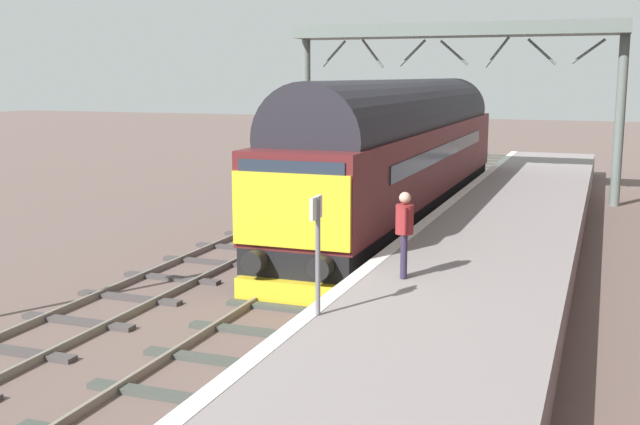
{
  "coord_description": "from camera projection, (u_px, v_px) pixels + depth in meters",
  "views": [
    {
      "loc": [
        6.1,
        -18.26,
        4.8
      ],
      "look_at": [
        0.2,
        -2.27,
        1.79
      ],
      "focal_mm": 43.69,
      "sensor_mm": 36.0,
      "label": 1
    }
  ],
  "objects": [
    {
      "name": "diesel_locomotive",
      "position": [
        403.0,
        149.0,
        24.8
      ],
      "size": [
        2.74,
        19.21,
        4.68
      ],
      "color": "black",
      "rests_on": "ground"
    },
    {
      "name": "overhead_footbridge",
      "position": [
        454.0,
        40.0,
        30.07
      ],
      "size": [
        12.72,
        2.0,
        6.77
      ],
      "color": "slate",
      "rests_on": "ground"
    },
    {
      "name": "track_adjacent_west",
      "position": [
        223.0,
        254.0,
        20.94
      ],
      "size": [
        2.5,
        60.0,
        0.15
      ],
      "color": "slate",
      "rests_on": "ground"
    },
    {
      "name": "platform_number_sign",
      "position": [
        317.0,
        237.0,
        12.3
      ],
      "size": [
        0.1,
        0.44,
        1.92
      ],
      "color": "slate",
      "rests_on": "station_platform"
    },
    {
      "name": "station_platform",
      "position": [
        487.0,
        259.0,
        18.47
      ],
      "size": [
        4.0,
        44.0,
        1.01
      ],
      "color": "gray",
      "rests_on": "ground"
    },
    {
      "name": "waiting_passenger",
      "position": [
        404.0,
        226.0,
        14.67
      ],
      "size": [
        0.41,
        0.5,
        1.64
      ],
      "rotation": [
        0.0,
        0.0,
        1.8
      ],
      "color": "#2E253F",
      "rests_on": "station_platform"
    },
    {
      "name": "ground_plane",
      "position": [
        343.0,
        267.0,
        19.79
      ],
      "size": [
        140.0,
        140.0,
        0.0
      ],
      "primitive_type": "plane",
      "color": "brown",
      "rests_on": "ground"
    },
    {
      "name": "track_main",
      "position": [
        343.0,
        265.0,
        19.78
      ],
      "size": [
        2.5,
        60.0,
        0.15
      ],
      "color": "gray",
      "rests_on": "ground"
    }
  ]
}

